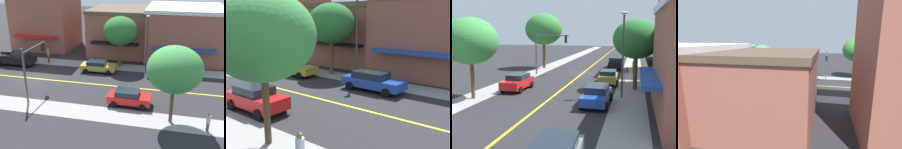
# 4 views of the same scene
# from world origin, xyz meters

# --- Properties ---
(ground_plane) EXTENTS (140.00, 140.00, 0.00)m
(ground_plane) POSITION_xyz_m (0.00, 0.00, 0.00)
(ground_plane) COLOR #262628
(sidewalk_left) EXTENTS (2.68, 126.00, 0.01)m
(sidewalk_left) POSITION_xyz_m (-6.44, 0.00, 0.00)
(sidewalk_left) COLOR gray
(sidewalk_left) RESTS_ON ground
(sidewalk_right) EXTENTS (2.68, 126.00, 0.01)m
(sidewalk_right) POSITION_xyz_m (6.44, 0.00, 0.00)
(sidewalk_right) COLOR gray
(sidewalk_right) RESTS_ON ground
(road_centerline_stripe) EXTENTS (0.20, 126.00, 0.00)m
(road_centerline_stripe) POSITION_xyz_m (0.00, 0.00, 0.00)
(road_centerline_stripe) COLOR yellow
(road_centerline_stripe) RESTS_ON ground
(pale_office_building) EXTENTS (9.46, 9.61, 13.35)m
(pale_office_building) POSITION_xyz_m (-14.03, -4.75, 6.68)
(pale_office_building) COLOR #935142
(pale_office_building) RESTS_ON ground
(brick_apartment_block) EXTENTS (11.21, 9.31, 6.94)m
(brick_apartment_block) POSITION_xyz_m (-14.02, 8.11, 3.48)
(brick_apartment_block) COLOR #935142
(brick_apartment_block) RESTS_ON ground
(tan_rowhouse) EXTENTS (12.85, 10.85, 7.44)m
(tan_rowhouse) POSITION_xyz_m (-14.02, 17.59, 3.73)
(tan_rowhouse) COLOR #935142
(tan_rowhouse) RESTS_ON ground
(street_tree_left_near) EXTENTS (4.46, 4.46, 6.78)m
(street_tree_left_near) POSITION_xyz_m (-6.84, 9.27, 4.86)
(street_tree_left_near) COLOR brown
(street_tree_left_near) RESTS_ON ground
(street_tree_left_far) EXTENTS (4.54, 4.54, 6.74)m
(street_tree_left_far) POSITION_xyz_m (6.30, 16.45, 4.80)
(street_tree_left_far) COLOR brown
(street_tree_left_far) RESTS_ON ground
(fire_hydrant) EXTENTS (0.44, 0.24, 0.75)m
(fire_hydrant) POSITION_xyz_m (-5.80, -0.81, 0.37)
(fire_hydrant) COLOR red
(fire_hydrant) RESTS_ON ground
(parking_meter) EXTENTS (0.12, 0.18, 1.39)m
(parking_meter) POSITION_xyz_m (-5.70, 6.17, 0.91)
(parking_meter) COLOR #4C4C51
(parking_meter) RESTS_ON ground
(traffic_light_mast) EXTENTS (4.53, 0.32, 5.53)m
(traffic_light_mast) POSITION_xyz_m (4.39, 2.59, 3.70)
(traffic_light_mast) COLOR #474C47
(traffic_light_mast) RESTS_ON ground
(street_lamp) EXTENTS (0.70, 0.36, 7.20)m
(street_lamp) POSITION_xyz_m (-5.78, 12.94, 4.38)
(street_lamp) COLOR #38383D
(street_lamp) RESTS_ON ground
(red_sedan_right_curb) EXTENTS (2.03, 4.13, 1.53)m
(red_sedan_right_curb) POSITION_xyz_m (4.08, 12.43, 0.81)
(red_sedan_right_curb) COLOR red
(red_sedan_right_curb) RESTS_ON ground
(blue_sedan_left_curb) EXTENTS (2.09, 4.79, 1.47)m
(blue_sedan_left_curb) POSITION_xyz_m (-4.04, 15.66, 0.78)
(blue_sedan_left_curb) COLOR #1E429E
(blue_sedan_left_curb) RESTS_ON ground
(gold_sedan_left_curb) EXTENTS (2.21, 4.51, 1.43)m
(gold_sedan_left_curb) POSITION_xyz_m (-4.04, 6.98, 0.76)
(gold_sedan_left_curb) COLOR #B29338
(gold_sedan_left_curb) RESTS_ON ground
(black_pickup_truck) EXTENTS (2.46, 5.76, 1.80)m
(black_pickup_truck) POSITION_xyz_m (-3.98, -4.83, 0.92)
(black_pickup_truck) COLOR black
(black_pickup_truck) RESTS_ON ground
(pedestrian_orange_shirt) EXTENTS (0.37, 0.37, 1.80)m
(pedestrian_orange_shirt) POSITION_xyz_m (-6.64, -1.25, 0.95)
(pedestrian_orange_shirt) COLOR brown
(pedestrian_orange_shirt) RESTS_ON ground
(pedestrian_white_shirt) EXTENTS (0.33, 0.33, 1.67)m
(pedestrian_white_shirt) POSITION_xyz_m (7.16, 19.43, 0.89)
(pedestrian_white_shirt) COLOR brown
(pedestrian_white_shirt) RESTS_ON ground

